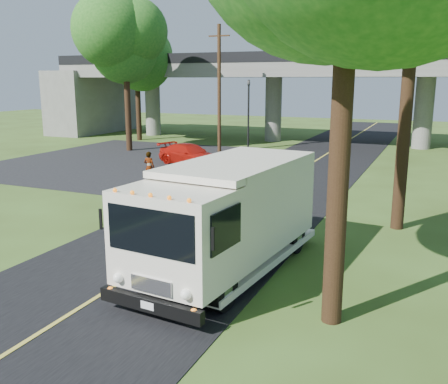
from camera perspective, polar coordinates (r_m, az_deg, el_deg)
The scene contains 12 objects.
ground at distance 12.95m, azimuth -13.96°, elevation -11.47°, with size 120.00×120.00×0.00m, color #384B1B.
road at distance 21.28m, azimuth 2.52°, elevation -1.45°, with size 7.00×90.00×0.02m, color black.
parking_lot at distance 33.30m, azimuth -10.31°, elevation 3.53°, with size 16.00×18.00×0.01m, color black.
lane_line at distance 21.28m, azimuth 2.52°, elevation -1.40°, with size 0.12×90.00×0.01m, color gold.
overpass at distance 41.93m, azimuth 13.70°, elevation 11.49°, with size 54.00×10.00×7.30m.
traffic_signal at distance 37.77m, azimuth 2.82°, elevation 9.67°, with size 0.18×0.22×5.20m.
utility_pole at distance 36.45m, azimuth -0.55°, elevation 11.76°, with size 1.60×0.26×9.00m.
tree_left_lot at distance 37.72m, azimuth -11.13°, elevation 16.59°, with size 5.60×5.50×10.50m.
tree_left_far at distance 44.34m, azimuth -9.88°, elevation 15.45°, with size 5.26×5.16×9.89m.
step_van at distance 13.63m, azimuth 0.38°, elevation -2.50°, with size 3.34×7.43×3.03m.
red_sedan at distance 31.21m, azimuth -3.94°, elevation 4.29°, with size 1.81×4.46×1.30m, color #B8140B.
pedestrian at distance 26.10m, azimuth -8.54°, elevation 2.85°, with size 0.59×0.38×1.61m, color gray.
Camera 1 is at (7.38, -9.27, 5.23)m, focal length 40.00 mm.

